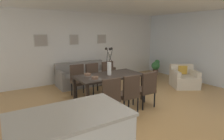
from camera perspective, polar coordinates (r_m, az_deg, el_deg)
ground_plane at (r=4.78m, az=6.67°, el=-11.45°), size 9.00×9.00×0.00m
back_wall_panel at (r=7.22m, az=-9.70°, el=7.00°), size 9.00×0.10×2.60m
side_window_wall at (r=7.51m, az=27.11°, el=6.06°), size 0.10×6.30×2.60m
dining_table at (r=4.97m, az=-0.85°, el=-2.38°), size 1.80×0.92×0.74m
dining_chair_near_left at (r=4.05m, az=-0.88°, el=-7.97°), size 0.46×0.46×0.92m
dining_chair_near_right at (r=5.56m, az=-10.24°, el=-2.66°), size 0.44×0.44×0.92m
dining_chair_far_left at (r=4.31m, az=5.16°, el=-6.78°), size 0.47×0.47×0.92m
dining_chair_far_right at (r=5.70m, az=-5.58°, el=-2.17°), size 0.47×0.47×0.92m
dining_chair_mid_left at (r=4.68m, az=10.51°, el=-5.40°), size 0.45×0.45×0.92m
dining_chair_mid_right at (r=6.03m, az=-0.78°, el=-1.34°), size 0.46×0.46×0.92m
centerpiece_vase at (r=4.90m, az=-0.86°, el=1.71°), size 0.21×0.23×0.73m
placemat_near_left at (r=4.52m, az=-5.30°, el=-2.82°), size 0.32×0.32×0.01m
bowl_near_left at (r=4.51m, az=-5.31°, el=-2.37°), size 0.17×0.17×0.07m
placemat_near_right at (r=4.88m, az=-7.54°, el=-1.78°), size 0.32×0.32×0.01m
bowl_near_right at (r=4.87m, az=-7.55°, el=-1.36°), size 0.17×0.17×0.07m
sofa at (r=6.72m, az=-8.90°, el=-2.15°), size 1.83×0.84×0.80m
side_table at (r=7.25m, az=-0.81°, el=-1.15°), size 0.36×0.36×0.52m
table_lamp at (r=7.13m, az=-0.83°, el=3.82°), size 0.22×0.22×0.51m
armchair at (r=6.84m, az=21.31°, el=-2.51°), size 1.10×1.10×0.75m
framed_picture_left at (r=6.71m, az=-21.10°, el=8.51°), size 0.44×0.03×0.39m
framed_picture_center at (r=7.04m, az=-11.63°, el=9.17°), size 0.34×0.03×0.37m
framed_picture_right at (r=7.54m, az=-3.19°, el=9.54°), size 0.40×0.03×0.35m
potted_plant at (r=8.40m, az=13.36°, el=1.11°), size 0.36×0.36×0.67m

